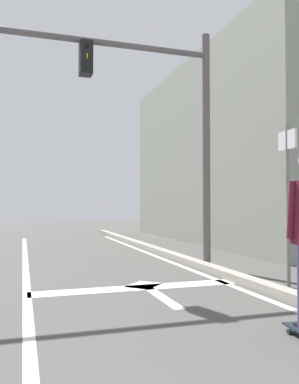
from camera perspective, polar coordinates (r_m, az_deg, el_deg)
name	(u,v)px	position (r m, az deg, el deg)	size (l,w,h in m)	color
lane_line_center	(27,299)	(5.85, -17.23, -14.54)	(0.12, 20.00, 0.01)	silver
lane_line_curbside	(230,285)	(6.67, 11.51, -12.99)	(0.12, 20.00, 0.01)	silver
stop_bar	(137,288)	(6.34, -1.83, -13.63)	(3.27, 0.40, 0.01)	silver
lane_arrow_stem	(162,297)	(5.75, 1.75, -14.86)	(0.16, 1.40, 0.01)	silver
lane_arrow_head	(144,285)	(6.53, -0.82, -13.26)	(0.56, 0.44, 0.01)	silver
curb_strip	(243,280)	(6.78, 13.39, -12.22)	(0.24, 24.00, 0.14)	#9C988A
traffic_signal_mast	(151,103)	(8.11, 0.21, 12.75)	(5.13, 0.34, 4.88)	#5C5457
street_sign_post	(288,182)	(6.63, 19.31, 1.44)	(0.06, 0.44, 2.58)	slate
roadside_tree	(217,190)	(12.39, 9.72, 0.29)	(0.96, 0.97, 4.03)	brown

